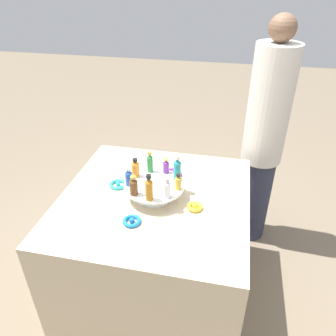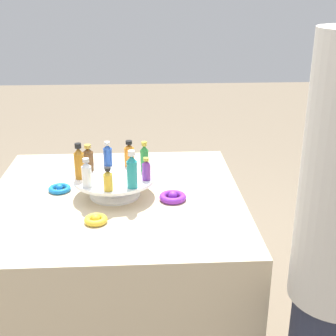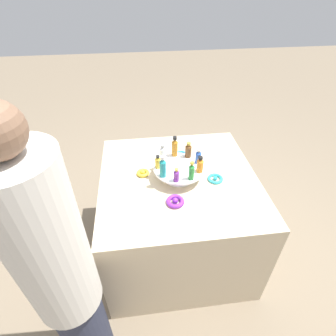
# 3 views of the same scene
# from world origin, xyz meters

# --- Properties ---
(ground_plane) EXTENTS (12.00, 12.00, 0.00)m
(ground_plane) POSITION_xyz_m (0.00, 0.00, 0.00)
(ground_plane) COLOR #756651
(party_table) EXTENTS (1.01, 1.01, 0.74)m
(party_table) POSITION_xyz_m (0.00, 0.00, 0.37)
(party_table) COLOR beige
(party_table) RESTS_ON ground_plane
(display_stand) EXTENTS (0.32, 0.32, 0.08)m
(display_stand) POSITION_xyz_m (0.00, 0.00, 0.79)
(display_stand) COLOR white
(display_stand) RESTS_ON party_table
(bottle_teal) EXTENTS (0.04, 0.04, 0.15)m
(bottle_teal) POSITION_xyz_m (0.11, 0.07, 0.89)
(bottle_teal) COLOR teal
(bottle_teal) RESTS_ON display_stand
(bottle_purple) EXTENTS (0.03, 0.03, 0.09)m
(bottle_purple) POSITION_xyz_m (0.04, 0.13, 0.86)
(bottle_purple) COLOR #702D93
(bottle_purple) RESTS_ON display_stand
(bottle_green) EXTENTS (0.03, 0.03, 0.12)m
(bottle_green) POSITION_xyz_m (-0.05, 0.12, 0.88)
(bottle_green) COLOR #288438
(bottle_green) RESTS_ON display_stand
(bottle_orange) EXTENTS (0.04, 0.04, 0.11)m
(bottle_orange) POSITION_xyz_m (-0.12, 0.06, 0.87)
(bottle_orange) COLOR orange
(bottle_orange) RESTS_ON display_stand
(bottle_blue) EXTENTS (0.04, 0.04, 0.10)m
(bottle_blue) POSITION_xyz_m (-0.13, -0.03, 0.87)
(bottle_blue) COLOR #234CAD
(bottle_blue) RESTS_ON display_stand
(bottle_brown) EXTENTS (0.04, 0.04, 0.11)m
(bottle_brown) POSITION_xyz_m (-0.08, -0.11, 0.87)
(bottle_brown) COLOR brown
(bottle_brown) RESTS_ON display_stand
(bottle_amber) EXTENTS (0.04, 0.04, 0.14)m
(bottle_amber) POSITION_xyz_m (0.01, -0.13, 0.88)
(bottle_amber) COLOR #AD6B19
(bottle_amber) RESTS_ON display_stand
(bottle_clear) EXTENTS (0.04, 0.04, 0.11)m
(bottle_clear) POSITION_xyz_m (0.09, -0.09, 0.87)
(bottle_clear) COLOR silver
(bottle_clear) RESTS_ON display_stand
(bottle_gold) EXTENTS (0.03, 0.03, 0.09)m
(bottle_gold) POSITION_xyz_m (0.13, -0.01, 0.86)
(bottle_gold) COLOR gold
(bottle_gold) RESTS_ON display_stand
(ribbon_bow_blue) EXTENTS (0.09, 0.09, 0.03)m
(ribbon_bow_blue) POSITION_xyz_m (-0.06, -0.23, 0.75)
(ribbon_bow_blue) COLOR blue
(ribbon_bow_blue) RESTS_ON party_table
(ribbon_bow_gold) EXTENTS (0.08, 0.08, 0.03)m
(ribbon_bow_gold) POSITION_xyz_m (0.23, -0.06, 0.75)
(ribbon_bow_gold) COLOR gold
(ribbon_bow_gold) RESTS_ON party_table
(ribbon_bow_purple) EXTENTS (0.11, 0.11, 0.04)m
(ribbon_bow_purple) POSITION_xyz_m (0.06, 0.23, 0.75)
(ribbon_bow_purple) COLOR purple
(ribbon_bow_purple) RESTS_ON party_table
(ribbon_bow_teal) EXTENTS (0.10, 0.10, 0.03)m
(ribbon_bow_teal) POSITION_xyz_m (-0.23, 0.06, 0.75)
(ribbon_bow_teal) COLOR #2DB7CC
(ribbon_bow_teal) RESTS_ON party_table
(person_figure) EXTENTS (0.27, 0.27, 1.59)m
(person_figure) POSITION_xyz_m (0.58, 0.67, 0.80)
(person_figure) COLOR #282D42
(person_figure) RESTS_ON ground_plane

